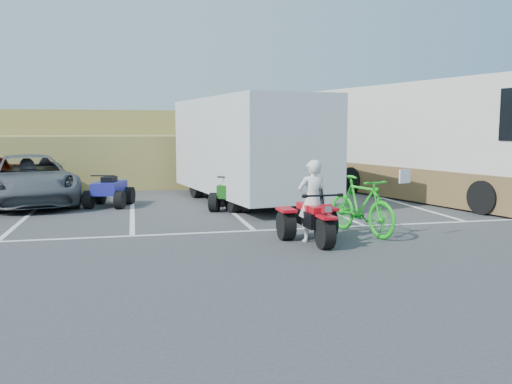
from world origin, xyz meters
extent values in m
plane|color=#38383B|center=(0.00, 0.00, 0.00)|extent=(100.00, 100.00, 0.00)
cube|color=white|center=(-5.40, 5.00, 0.00)|extent=(0.12, 5.00, 0.01)
cube|color=white|center=(-2.70, 5.00, 0.00)|extent=(0.12, 5.00, 0.01)
cube|color=white|center=(0.00, 5.00, 0.00)|extent=(0.12, 5.00, 0.01)
cube|color=white|center=(2.70, 5.00, 0.00)|extent=(0.12, 5.00, 0.01)
cube|color=white|center=(5.40, 5.00, 0.00)|extent=(0.12, 5.00, 0.01)
cube|color=white|center=(8.10, 5.00, 0.00)|extent=(0.12, 5.00, 0.01)
cube|color=white|center=(0.00, 2.40, 0.00)|extent=(28.00, 0.12, 0.01)
cube|color=olive|center=(0.00, 14.00, 1.00)|extent=(40.00, 6.00, 2.00)
cube|color=olive|center=(0.00, 17.50, 2.00)|extent=(40.00, 4.00, 2.20)
imported|color=white|center=(0.90, 1.02, 0.84)|extent=(0.63, 0.42, 1.68)
imported|color=#14BF19|center=(2.19, 1.51, 0.64)|extent=(1.17, 2.20, 1.27)
imported|color=#4C4E54|center=(-5.76, 8.20, 0.75)|extent=(3.72, 5.84, 1.50)
cube|color=silver|center=(0.85, 7.09, 1.78)|extent=(3.96, 7.28, 2.87)
cylinder|color=black|center=(0.85, 7.09, 0.40)|extent=(2.63, 1.25, 0.80)
cube|color=silver|center=(6.79, 7.08, 1.89)|extent=(5.11, 10.52, 3.67)
cube|color=brown|center=(6.79, 7.08, 0.56)|extent=(5.16, 10.53, 1.02)
camera|label=1|loc=(-2.64, -9.37, 2.33)|focal=38.00mm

